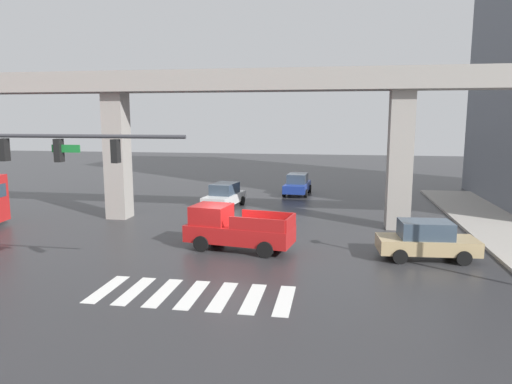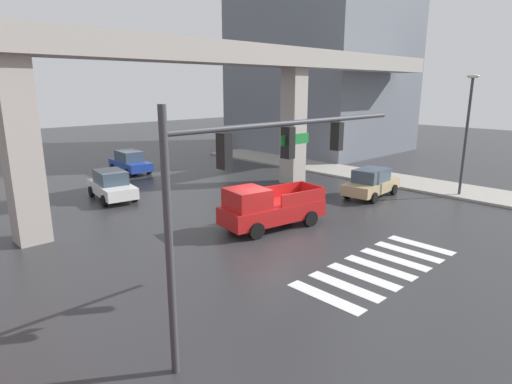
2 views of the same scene
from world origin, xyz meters
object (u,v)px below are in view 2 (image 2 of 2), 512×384
at_px(sedan_tan, 371,183).
at_px(sedan_blue, 130,162).
at_px(pickup_truck, 268,208).
at_px(sedan_white, 112,185).
at_px(traffic_signal_mast, 257,167).
at_px(street_lamp_near_corner, 468,121).

relative_size(sedan_tan, sedan_blue, 1.01).
distance_m(pickup_truck, sedan_white, 10.62).
bearing_deg(traffic_signal_mast, pickup_truck, 42.95).
bearing_deg(sedan_blue, pickup_truck, -95.72).
relative_size(sedan_tan, sedan_white, 0.98).
height_order(sedan_blue, street_lamp_near_corner, street_lamp_near_corner).
bearing_deg(sedan_tan, traffic_signal_mast, -159.19).
relative_size(pickup_truck, sedan_white, 1.18).
relative_size(sedan_white, street_lamp_near_corner, 0.62).
relative_size(sedan_white, sedan_blue, 1.02).
height_order(pickup_truck, street_lamp_near_corner, street_lamp_near_corner).
distance_m(pickup_truck, sedan_tan, 8.83).
bearing_deg(street_lamp_near_corner, sedan_white, 138.02).
xyz_separation_m(traffic_signal_mast, street_lamp_near_corner, (19.05, 2.00, -0.01)).
bearing_deg(pickup_truck, traffic_signal_mast, -137.05).
distance_m(sedan_white, sedan_blue, 8.01).
relative_size(sedan_blue, street_lamp_near_corner, 0.61).
distance_m(sedan_blue, traffic_signal_mast, 24.30).
bearing_deg(sedan_blue, street_lamp_near_corner, -61.82).
xyz_separation_m(sedan_blue, street_lamp_near_corner, (11.07, -20.65, 3.70)).
bearing_deg(street_lamp_near_corner, traffic_signal_mast, -174.02).
height_order(sedan_blue, traffic_signal_mast, traffic_signal_mast).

